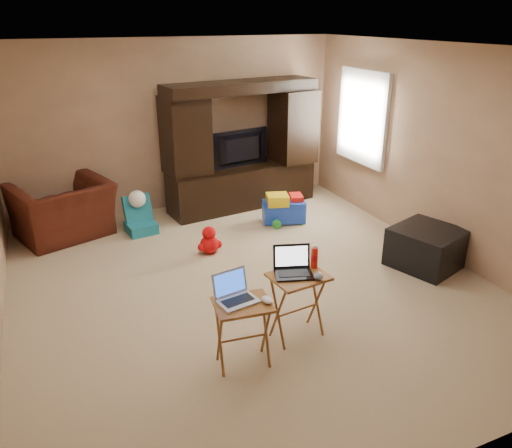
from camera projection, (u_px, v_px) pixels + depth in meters
name	position (u px, v px, depth m)	size (l,w,h in m)	color
floor	(249.00, 283.00, 5.58)	(5.50, 5.50, 0.00)	#CDB08E
ceiling	(247.00, 47.00, 4.62)	(5.50, 5.50, 0.00)	silver
wall_back	(176.00, 126.00, 7.42)	(5.00, 5.00, 0.00)	tan
wall_front	(440.00, 311.00, 2.78)	(5.00, 5.00, 0.00)	tan
wall_right	(438.00, 152.00, 6.03)	(5.50, 5.50, 0.00)	tan
window_pane	(363.00, 117.00, 7.27)	(1.20, 1.20, 0.00)	white
window_frame	(362.00, 117.00, 7.26)	(0.06, 1.14, 1.34)	white
entertainment_center	(242.00, 146.00, 7.52)	(2.32, 0.58, 1.90)	black
television	(243.00, 149.00, 7.49)	(0.96, 0.13, 0.56)	black
recliner	(63.00, 210.00, 6.63)	(1.16, 1.02, 0.76)	#4B1A10
child_rocker	(140.00, 215.00, 6.79)	(0.38, 0.44, 0.51)	#16697E
plush_toy	(209.00, 240.00, 6.23)	(0.33, 0.27, 0.36)	red
push_toy	(284.00, 208.00, 7.15)	(0.60, 0.43, 0.45)	blue
ottoman	(426.00, 247.00, 5.91)	(0.72, 0.72, 0.47)	black
tray_table_left	(243.00, 334.00, 4.18)	(0.46, 0.37, 0.60)	#975C24
tray_table_right	(298.00, 306.00, 4.55)	(0.49, 0.39, 0.64)	#9F5E26
laptop_left	(238.00, 290.00, 4.04)	(0.32, 0.26, 0.24)	#B8B9BD
laptop_right	(294.00, 263.00, 4.39)	(0.33, 0.28, 0.24)	black
mouse_left	(267.00, 300.00, 4.07)	(0.08, 0.12, 0.05)	white
mouse_right	(318.00, 276.00, 4.37)	(0.08, 0.13, 0.05)	#444449
water_bottle	(314.00, 258.00, 4.53)	(0.06, 0.06, 0.20)	red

